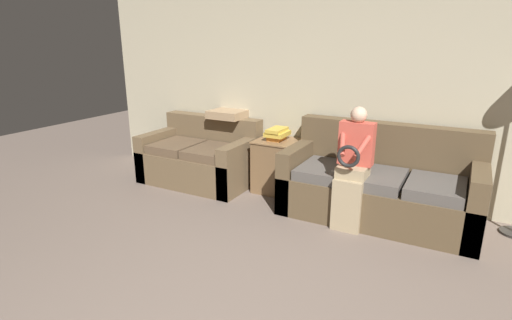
# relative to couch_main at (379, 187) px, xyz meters

# --- Properties ---
(wall_back) EXTENTS (7.46, 0.06, 2.55)m
(wall_back) POSITION_rel_couch_main_xyz_m (-0.29, 0.48, 0.94)
(wall_back) COLOR #BCB293
(wall_back) RESTS_ON ground_plane
(couch_main) EXTENTS (1.96, 0.90, 0.96)m
(couch_main) POSITION_rel_couch_main_xyz_m (0.00, 0.00, 0.00)
(couch_main) COLOR brown
(couch_main) RESTS_ON ground_plane
(couch_side) EXTENTS (1.44, 0.88, 0.83)m
(couch_side) POSITION_rel_couch_main_xyz_m (-2.32, 0.01, -0.03)
(couch_side) COLOR brown
(couch_side) RESTS_ON ground_plane
(child_left_seated) EXTENTS (0.34, 0.37, 1.21)m
(child_left_seated) POSITION_rel_couch_main_xyz_m (-0.20, -0.38, 0.32)
(child_left_seated) COLOR tan
(child_left_seated) RESTS_ON ground_plane
(side_shelf) EXTENTS (0.50, 0.51, 0.65)m
(side_shelf) POSITION_rel_couch_main_xyz_m (-1.28, 0.17, -0.00)
(side_shelf) COLOR brown
(side_shelf) RESTS_ON ground_plane
(book_stack) EXTENTS (0.23, 0.31, 0.15)m
(book_stack) POSITION_rel_couch_main_xyz_m (-1.28, 0.17, 0.39)
(book_stack) COLOR orange
(book_stack) RESTS_ON side_shelf
(throw_pillow) EXTENTS (0.45, 0.45, 0.10)m
(throw_pillow) POSITION_rel_couch_main_xyz_m (-2.05, 0.31, 0.55)
(throw_pillow) COLOR #A38460
(throw_pillow) RESTS_ON couch_side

